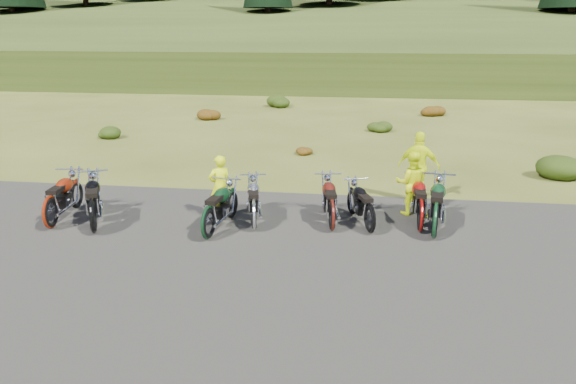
% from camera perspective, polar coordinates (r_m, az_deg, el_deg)
% --- Properties ---
extents(ground, '(300.00, 300.00, 0.00)m').
position_cam_1_polar(ground, '(12.39, -1.86, -5.43)').
color(ground, '#424B19').
rests_on(ground, ground).
extents(gravel_pad, '(20.00, 12.00, 0.04)m').
position_cam_1_polar(gravel_pad, '(10.59, -3.77, -9.40)').
color(gravel_pad, black).
rests_on(gravel_pad, ground).
extents(hill_slope, '(300.00, 45.97, 9.37)m').
position_cam_1_polar(hill_slope, '(61.53, 6.48, 12.00)').
color(hill_slope, '#2A3913').
rests_on(hill_slope, ground).
extents(hill_plateau, '(300.00, 90.00, 9.17)m').
position_cam_1_polar(hill_plateau, '(121.42, 7.52, 14.08)').
color(hill_plateau, '#2A3913').
rests_on(hill_plateau, ground).
extents(shrub_1, '(1.03, 1.03, 0.61)m').
position_cam_1_polar(shrub_1, '(25.58, -17.81, 5.93)').
color(shrub_1, black).
rests_on(shrub_1, ground).
extents(shrub_2, '(1.30, 1.30, 0.77)m').
position_cam_1_polar(shrub_2, '(29.42, -8.19, 7.98)').
color(shrub_2, '#5B270B').
rests_on(shrub_2, ground).
extents(shrub_3, '(1.56, 1.56, 0.92)m').
position_cam_1_polar(shrub_3, '(33.90, -0.88, 9.37)').
color(shrub_3, black).
rests_on(shrub_3, ground).
extents(shrub_4, '(0.77, 0.77, 0.45)m').
position_cam_1_polar(shrub_4, '(21.12, 1.43, 4.43)').
color(shrub_4, '#5B270B').
rests_on(shrub_4, ground).
extents(shrub_5, '(1.03, 1.03, 0.61)m').
position_cam_1_polar(shrub_5, '(26.18, 9.21, 6.73)').
color(shrub_5, black).
rests_on(shrub_5, ground).
extents(shrub_6, '(1.30, 1.30, 0.77)m').
position_cam_1_polar(shrub_6, '(31.58, 14.43, 8.20)').
color(shrub_6, '#5B270B').
rests_on(shrub_6, ground).
extents(shrub_7, '(1.56, 1.56, 0.92)m').
position_cam_1_polar(shrub_7, '(19.89, 26.41, 2.64)').
color(shrub_7, black).
rests_on(shrub_7, ground).
extents(motorcycle_0, '(1.65, 2.41, 1.21)m').
position_cam_1_polar(motorcycle_0, '(13.80, -19.05, -4.03)').
color(motorcycle_0, black).
rests_on(motorcycle_0, ground).
extents(motorcycle_1, '(0.96, 2.29, 1.17)m').
position_cam_1_polar(motorcycle_1, '(14.48, -22.79, -3.48)').
color(motorcycle_1, maroon).
rests_on(motorcycle_1, ground).
extents(motorcycle_2, '(0.98, 2.24, 1.13)m').
position_cam_1_polar(motorcycle_2, '(12.82, -8.01, -4.83)').
color(motorcycle_2, black).
rests_on(motorcycle_2, ground).
extents(motorcycle_3, '(1.12, 2.16, 1.08)m').
position_cam_1_polar(motorcycle_3, '(13.28, -3.44, -3.93)').
color(motorcycle_3, '#B9BABF').
rests_on(motorcycle_3, ground).
extents(motorcycle_4, '(1.05, 2.20, 1.11)m').
position_cam_1_polar(motorcycle_4, '(13.24, 4.45, -4.01)').
color(motorcycle_4, '#50140D').
rests_on(motorcycle_4, ground).
extents(motorcycle_5, '(1.29, 2.09, 1.04)m').
position_cam_1_polar(motorcycle_5, '(13.19, 8.25, -4.21)').
color(motorcycle_5, black).
rests_on(motorcycle_5, ground).
extents(motorcycle_6, '(0.74, 2.19, 1.15)m').
position_cam_1_polar(motorcycle_6, '(13.48, 13.20, -4.02)').
color(motorcycle_6, maroon).
rests_on(motorcycle_6, ground).
extents(motorcycle_7, '(1.10, 2.41, 1.22)m').
position_cam_1_polar(motorcycle_7, '(13.15, 14.58, -4.65)').
color(motorcycle_7, '#0E3419').
rests_on(motorcycle_7, ground).
extents(person_middle, '(0.69, 0.63, 1.58)m').
position_cam_1_polar(person_middle, '(13.98, -6.92, 0.44)').
color(person_middle, '#D4E80C').
rests_on(person_middle, ground).
extents(person_right_a, '(0.80, 0.63, 1.62)m').
position_cam_1_polar(person_right_a, '(14.45, 12.40, 0.79)').
color(person_right_a, '#D4E80C').
rests_on(person_right_a, ground).
extents(person_right_b, '(1.18, 0.66, 1.90)m').
position_cam_1_polar(person_right_b, '(15.63, 13.14, 2.44)').
color(person_right_b, '#D4E80C').
rests_on(person_right_b, ground).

